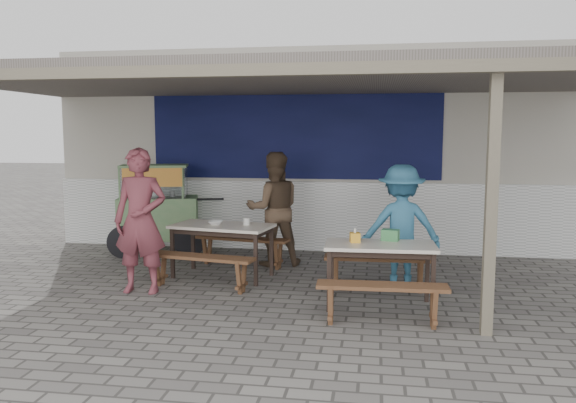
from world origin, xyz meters
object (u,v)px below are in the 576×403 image
(bench_left_street, at_px, (200,264))
(condiment_bowl, at_px, (216,223))
(tissue_box, at_px, (355,237))
(bench_right_street, at_px, (382,295))
(patron_right_table, at_px, (401,227))
(vendor_cart, at_px, (157,205))
(patron_street_side, at_px, (140,221))
(table_right, at_px, (380,251))
(condiment_jar, at_px, (247,221))
(donation_box, at_px, (390,235))
(bench_left_wall, at_px, (242,244))
(table_left, at_px, (222,230))
(bench_right_wall, at_px, (378,266))
(patron_wall_side, at_px, (274,209))

(bench_left_street, bearing_deg, condiment_bowl, 97.78)
(tissue_box, bearing_deg, bench_right_street, -66.50)
(patron_right_table, bearing_deg, vendor_cart, -28.63)
(patron_street_side, bearing_deg, table_right, -5.91)
(condiment_jar, bearing_deg, patron_street_side, -141.17)
(bench_right_street, height_order, patron_right_table, patron_right_table)
(patron_right_table, xyz_separation_m, condiment_jar, (-2.12, 0.19, -0.01))
(bench_right_street, bearing_deg, table_right, 90.00)
(donation_box, xyz_separation_m, condiment_bowl, (-2.41, 0.83, -0.04))
(bench_left_street, relative_size, bench_left_wall, 1.00)
(table_left, bearing_deg, bench_left_street, -90.00)
(bench_right_wall, bearing_deg, bench_left_street, -174.53)
(patron_wall_side, height_order, condiment_bowl, patron_wall_side)
(vendor_cart, xyz_separation_m, patron_street_side, (0.70, -2.29, 0.11))
(bench_right_wall, xyz_separation_m, tissue_box, (-0.28, -0.62, 0.47))
(bench_right_street, relative_size, bench_right_wall, 1.00)
(bench_right_wall, distance_m, donation_box, 0.67)
(patron_wall_side, bearing_deg, bench_left_wall, 2.51)
(patron_street_side, height_order, condiment_bowl, patron_street_side)
(bench_right_wall, distance_m, patron_wall_side, 2.08)
(bench_right_wall, distance_m, patron_street_side, 3.09)
(bench_left_street, bearing_deg, table_left, 90.00)
(table_left, bearing_deg, condiment_bowl, -167.88)
(table_right, xyz_separation_m, bench_right_wall, (-0.02, 0.67, -0.33))
(table_right, bearing_deg, bench_left_street, 168.82)
(table_right, distance_m, patron_wall_side, 2.50)
(bench_left_street, xyz_separation_m, patron_street_side, (-0.70, -0.23, 0.59))
(patron_wall_side, bearing_deg, bench_right_wall, 124.82)
(patron_right_table, height_order, condiment_jar, patron_right_table)
(patron_right_table, bearing_deg, donation_box, 69.83)
(donation_box, height_order, condiment_jar, donation_box)
(patron_street_side, relative_size, patron_wall_side, 1.06)
(table_left, xyz_separation_m, patron_right_table, (2.46, -0.16, 0.14))
(bench_left_street, bearing_deg, bench_right_wall, 17.16)
(bench_right_street, height_order, tissue_box, tissue_box)
(bench_left_wall, bearing_deg, condiment_jar, -60.39)
(table_left, distance_m, tissue_box, 2.15)
(bench_left_street, xyz_separation_m, patron_right_table, (2.58, 0.52, 0.47))
(table_right, xyz_separation_m, patron_wall_side, (-1.61, 1.90, 0.21))
(table_left, height_order, bench_right_street, table_left)
(tissue_box, height_order, condiment_bowl, tissue_box)
(table_left, relative_size, donation_box, 7.38)
(bench_left_street, distance_m, tissue_box, 2.10)
(table_left, relative_size, bench_left_wall, 0.98)
(table_left, height_order, bench_left_street, table_left)
(patron_wall_side, relative_size, patron_right_table, 1.08)
(bench_right_street, relative_size, vendor_cart, 0.77)
(patron_right_table, bearing_deg, condiment_bowl, -10.92)
(table_right, distance_m, condiment_bowl, 2.52)
(bench_left_street, relative_size, bench_right_street, 1.09)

